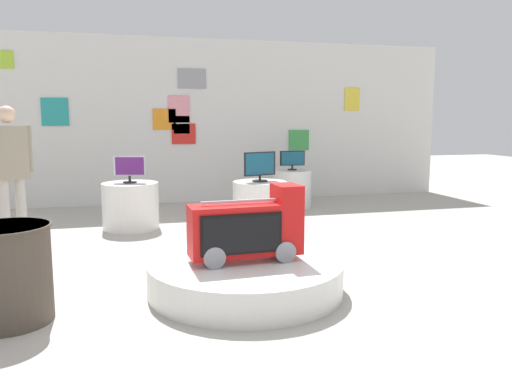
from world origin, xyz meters
name	(u,v)px	position (x,y,z in m)	size (l,w,h in m)	color
ground_plane	(245,284)	(0.00, 0.00, 0.00)	(30.00, 30.00, 0.00)	#B2ADA3
back_wall_display	(182,121)	(0.00, 5.17, 1.57)	(10.92, 0.13, 3.14)	silver
main_display_pedestal	(246,276)	(-0.05, -0.22, 0.15)	(1.83, 1.83, 0.30)	silver
novelty_firetruck_tv	(248,230)	(-0.03, -0.22, 0.59)	(1.06, 0.42, 0.71)	gray
display_pedestal_left_rear	(260,204)	(0.85, 2.57, 0.34)	(0.81, 0.81, 0.69)	silver
tv_on_left_rear	(260,166)	(0.85, 2.57, 0.92)	(0.52, 0.23, 0.45)	black
display_pedestal_center_rear	(292,189)	(1.87, 4.06, 0.34)	(0.71, 0.71, 0.69)	silver
tv_on_center_rear	(292,159)	(1.87, 4.06, 0.88)	(0.46, 0.17, 0.35)	black
display_pedestal_right_rear	(131,206)	(-1.04, 2.90, 0.34)	(0.82, 0.82, 0.69)	silver
tv_on_right_rear	(129,168)	(-1.04, 2.90, 0.91)	(0.45, 0.20, 0.39)	black
side_table_round	(7,273)	(-2.06, -0.43, 0.40)	(0.70, 0.70, 0.79)	#4C4238
shopper_browsing_near_truck	(10,168)	(-2.42, 1.75, 1.04)	(0.47, 0.39, 1.77)	#B2ADA3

